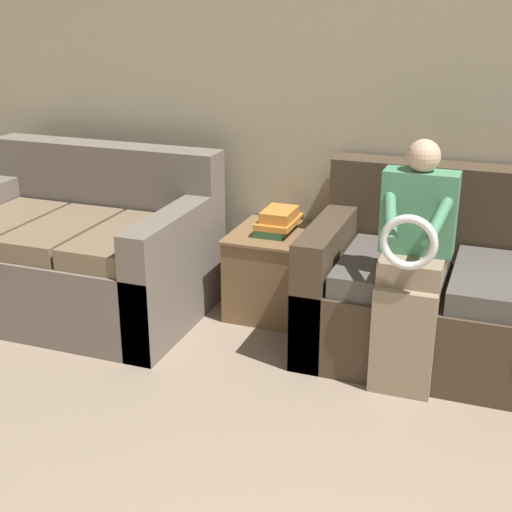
{
  "coord_description": "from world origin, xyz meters",
  "views": [
    {
      "loc": [
        0.21,
        -0.79,
        1.77
      ],
      "look_at": [
        -0.77,
        1.87,
        0.71
      ],
      "focal_mm": 50.0,
      "sensor_mm": 36.0,
      "label": 1
    }
  ],
  "objects_px": {
    "child_left_seated": "(413,259)",
    "side_shelf": "(277,271)",
    "couch_side": "(79,255)",
    "book_stack": "(278,221)",
    "couch_main": "(505,300)"
  },
  "relations": [
    {
      "from": "child_left_seated",
      "to": "side_shelf",
      "type": "distance_m",
      "value": 1.06
    },
    {
      "from": "couch_side",
      "to": "child_left_seated",
      "type": "relative_size",
      "value": 1.27
    },
    {
      "from": "couch_side",
      "to": "side_shelf",
      "type": "xyz_separation_m",
      "value": [
        1.1,
        0.34,
        -0.08
      ]
    },
    {
      "from": "couch_main",
      "to": "child_left_seated",
      "type": "height_order",
      "value": "child_left_seated"
    },
    {
      "from": "couch_main",
      "to": "side_shelf",
      "type": "height_order",
      "value": "couch_main"
    },
    {
      "from": "child_left_seated",
      "to": "couch_main",
      "type": "bearing_deg",
      "value": 42.85
    },
    {
      "from": "child_left_seated",
      "to": "book_stack",
      "type": "xyz_separation_m",
      "value": [
        -0.83,
        0.54,
        -0.07
      ]
    },
    {
      "from": "couch_side",
      "to": "book_stack",
      "type": "distance_m",
      "value": 1.17
    },
    {
      "from": "couch_main",
      "to": "child_left_seated",
      "type": "distance_m",
      "value": 0.65
    },
    {
      "from": "couch_side",
      "to": "child_left_seated",
      "type": "xyz_separation_m",
      "value": [
        1.93,
        -0.2,
        0.3
      ]
    },
    {
      "from": "side_shelf",
      "to": "child_left_seated",
      "type": "bearing_deg",
      "value": -33.0
    },
    {
      "from": "couch_main",
      "to": "couch_side",
      "type": "xyz_separation_m",
      "value": [
        -2.35,
        -0.19,
        0.01
      ]
    },
    {
      "from": "child_left_seated",
      "to": "side_shelf",
      "type": "relative_size",
      "value": 2.16
    },
    {
      "from": "couch_main",
      "to": "book_stack",
      "type": "relative_size",
      "value": 6.17
    },
    {
      "from": "child_left_seated",
      "to": "couch_side",
      "type": "bearing_deg",
      "value": 174.1
    }
  ]
}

